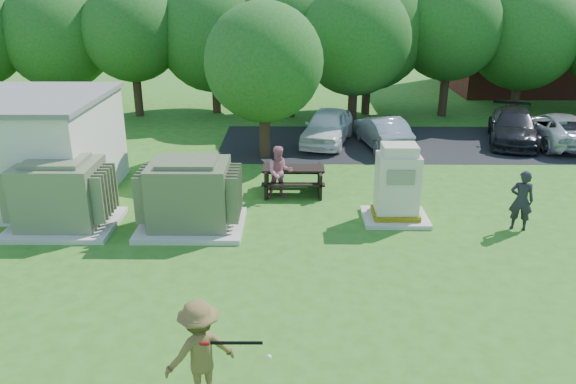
{
  "coord_description": "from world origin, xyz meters",
  "views": [
    {
      "loc": [
        0.13,
        -10.37,
        6.75
      ],
      "look_at": [
        0.0,
        4.0,
        1.3
      ],
      "focal_mm": 35.0,
      "sensor_mm": 36.0,
      "label": 1
    }
  ],
  "objects_px": {
    "transformer_left": "(61,196)",
    "person_by_generator": "(522,200)",
    "car_white": "(328,126)",
    "generator_cabinet": "(397,188)",
    "car_silver_a": "(382,132)",
    "picnic_table": "(293,177)",
    "car_silver_b": "(557,129)",
    "person_at_picnic": "(280,172)",
    "transformer_right": "(190,196)",
    "batter": "(200,352)",
    "car_dark": "(513,127)"
  },
  "relations": [
    {
      "from": "transformer_left",
      "to": "person_by_generator",
      "type": "bearing_deg",
      "value": -0.1
    },
    {
      "from": "person_by_generator",
      "to": "car_white",
      "type": "height_order",
      "value": "person_by_generator"
    },
    {
      "from": "generator_cabinet",
      "to": "car_silver_a",
      "type": "relative_size",
      "value": 0.58
    },
    {
      "from": "generator_cabinet",
      "to": "picnic_table",
      "type": "height_order",
      "value": "generator_cabinet"
    },
    {
      "from": "car_white",
      "to": "car_silver_a",
      "type": "xyz_separation_m",
      "value": [
        2.31,
        -0.57,
        -0.08
      ]
    },
    {
      "from": "car_white",
      "to": "car_silver_b",
      "type": "height_order",
      "value": "car_white"
    },
    {
      "from": "person_at_picnic",
      "to": "transformer_left",
      "type": "bearing_deg",
      "value": -169.29
    },
    {
      "from": "generator_cabinet",
      "to": "car_white",
      "type": "xyz_separation_m",
      "value": [
        -1.56,
        8.43,
        -0.27
      ]
    },
    {
      "from": "generator_cabinet",
      "to": "transformer_right",
      "type": "bearing_deg",
      "value": -174.0
    },
    {
      "from": "car_white",
      "to": "car_silver_b",
      "type": "xyz_separation_m",
      "value": [
        9.97,
        -0.06,
        -0.07
      ]
    },
    {
      "from": "car_white",
      "to": "car_silver_a",
      "type": "distance_m",
      "value": 2.38
    },
    {
      "from": "transformer_right",
      "to": "car_silver_b",
      "type": "relative_size",
      "value": 0.61
    },
    {
      "from": "transformer_left",
      "to": "person_by_generator",
      "type": "height_order",
      "value": "transformer_left"
    },
    {
      "from": "transformer_left",
      "to": "picnic_table",
      "type": "height_order",
      "value": "transformer_left"
    },
    {
      "from": "transformer_left",
      "to": "person_by_generator",
      "type": "relative_size",
      "value": 1.69
    },
    {
      "from": "car_white",
      "to": "generator_cabinet",
      "type": "bearing_deg",
      "value": -64.69
    },
    {
      "from": "transformer_left",
      "to": "car_white",
      "type": "relative_size",
      "value": 0.68
    },
    {
      "from": "batter",
      "to": "car_silver_b",
      "type": "height_order",
      "value": "batter"
    },
    {
      "from": "person_at_picnic",
      "to": "car_white",
      "type": "relative_size",
      "value": 0.4
    },
    {
      "from": "generator_cabinet",
      "to": "car_white",
      "type": "relative_size",
      "value": 0.53
    },
    {
      "from": "car_white",
      "to": "picnic_table",
      "type": "bearing_deg",
      "value": -88.81
    },
    {
      "from": "picnic_table",
      "to": "person_at_picnic",
      "type": "relative_size",
      "value": 1.18
    },
    {
      "from": "transformer_right",
      "to": "person_at_picnic",
      "type": "relative_size",
      "value": 1.71
    },
    {
      "from": "person_by_generator",
      "to": "person_at_picnic",
      "type": "relative_size",
      "value": 1.01
    },
    {
      "from": "transformer_left",
      "to": "car_dark",
      "type": "distance_m",
      "value": 18.76
    },
    {
      "from": "generator_cabinet",
      "to": "person_at_picnic",
      "type": "height_order",
      "value": "generator_cabinet"
    },
    {
      "from": "transformer_right",
      "to": "car_silver_a",
      "type": "distance_m",
      "value": 10.86
    },
    {
      "from": "person_by_generator",
      "to": "car_silver_b",
      "type": "xyz_separation_m",
      "value": [
        4.98,
        9.03,
        -0.21
      ]
    },
    {
      "from": "person_by_generator",
      "to": "car_dark",
      "type": "bearing_deg",
      "value": -92.13
    },
    {
      "from": "person_at_picnic",
      "to": "generator_cabinet",
      "type": "bearing_deg",
      "value": -37.45
    },
    {
      "from": "car_dark",
      "to": "car_silver_b",
      "type": "xyz_separation_m",
      "value": [
        1.8,
        -0.25,
        -0.02
      ]
    },
    {
      "from": "person_by_generator",
      "to": "person_at_picnic",
      "type": "height_order",
      "value": "person_by_generator"
    },
    {
      "from": "picnic_table",
      "to": "car_dark",
      "type": "xyz_separation_m",
      "value": [
        9.66,
        6.35,
        0.15
      ]
    },
    {
      "from": "picnic_table",
      "to": "person_at_picnic",
      "type": "height_order",
      "value": "person_at_picnic"
    },
    {
      "from": "transformer_left",
      "to": "car_white",
      "type": "xyz_separation_m",
      "value": [
        8.14,
        9.06,
        -0.22
      ]
    },
    {
      "from": "car_silver_a",
      "to": "car_silver_b",
      "type": "distance_m",
      "value": 7.68
    },
    {
      "from": "picnic_table",
      "to": "car_silver_b",
      "type": "relative_size",
      "value": 0.42
    },
    {
      "from": "transformer_right",
      "to": "person_at_picnic",
      "type": "bearing_deg",
      "value": 43.86
    },
    {
      "from": "car_silver_a",
      "to": "person_at_picnic",
      "type": "bearing_deg",
      "value": 44.46
    },
    {
      "from": "generator_cabinet",
      "to": "car_dark",
      "type": "distance_m",
      "value": 10.88
    },
    {
      "from": "batter",
      "to": "car_silver_a",
      "type": "bearing_deg",
      "value": -136.03
    },
    {
      "from": "transformer_left",
      "to": "generator_cabinet",
      "type": "bearing_deg",
      "value": 3.72
    },
    {
      "from": "car_silver_a",
      "to": "transformer_left",
      "type": "bearing_deg",
      "value": 28.45
    },
    {
      "from": "person_at_picnic",
      "to": "car_silver_a",
      "type": "distance_m",
      "value": 7.43
    },
    {
      "from": "generator_cabinet",
      "to": "person_at_picnic",
      "type": "distance_m",
      "value": 3.92
    },
    {
      "from": "car_white",
      "to": "car_silver_b",
      "type": "distance_m",
      "value": 9.97
    },
    {
      "from": "car_dark",
      "to": "car_silver_b",
      "type": "relative_size",
      "value": 0.99
    },
    {
      "from": "car_dark",
      "to": "person_at_picnic",
      "type": "bearing_deg",
      "value": -129.3
    },
    {
      "from": "car_white",
      "to": "transformer_left",
      "type": "bearing_deg",
      "value": -117.08
    },
    {
      "from": "transformer_left",
      "to": "car_dark",
      "type": "bearing_deg",
      "value": 29.59
    }
  ]
}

